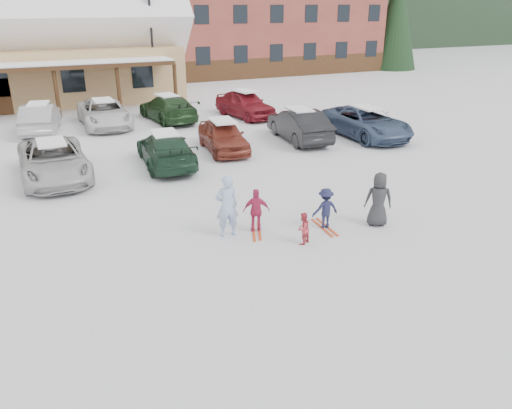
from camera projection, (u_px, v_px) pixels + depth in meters
name	position (u px, v px, depth m)	size (l,w,h in m)	color
ground	(261.00, 252.00, 13.75)	(160.00, 160.00, 0.00)	white
lamp_post	(152.00, 43.00, 33.62)	(0.50, 0.25, 6.91)	black
conifer_1	(397.00, 4.00, 49.93)	(4.84, 4.84, 11.22)	black
conifer_3	(133.00, 16.00, 51.26)	(3.96, 3.96, 9.18)	black
conifer_4	(351.00, 2.00, 63.17)	(5.06, 5.06, 11.73)	black
adult_skier	(227.00, 206.00, 14.39)	(0.68, 0.45, 1.87)	#98B0D5
toddler_red	(303.00, 228.00, 14.07)	(0.46, 0.36, 0.94)	#BF3540
child_navy	(325.00, 208.00, 15.01)	(0.82, 0.47, 1.27)	#1A1C3B
skis_child_navy	(324.00, 227.00, 15.24)	(0.20, 1.40, 0.03)	#C6451C
child_magenta	(256.00, 211.00, 14.76)	(0.79, 0.33, 1.35)	#B92751
skis_child_magenta	(256.00, 231.00, 15.00)	(0.20, 1.40, 0.03)	#C6451C
bystander_dark	(379.00, 199.00, 15.14)	(0.82, 0.54, 1.68)	#2A2A2D
parked_car_2	(54.00, 160.00, 19.27)	(2.44, 5.28, 1.47)	#B8B8B8
parked_car_3	(166.00, 149.00, 20.86)	(1.95, 4.80, 1.39)	#1B3726
parked_car_4	(223.00, 136.00, 22.93)	(1.69, 4.19, 1.43)	maroon
parked_car_5	(299.00, 125.00, 24.67)	(1.65, 4.74, 1.56)	black
parked_car_6	(366.00, 122.00, 25.31)	(2.53, 5.48, 1.52)	#3A4C6A
parked_car_9	(40.00, 118.00, 26.27)	(1.61, 4.61, 1.52)	#A4A2A7
parked_car_10	(104.00, 113.00, 27.52)	(2.44, 5.29, 1.47)	silver
parked_car_11	(168.00, 108.00, 28.84)	(2.08, 5.12, 1.49)	#203D1E
parked_car_12	(245.00, 104.00, 29.77)	(1.85, 4.61, 1.57)	maroon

